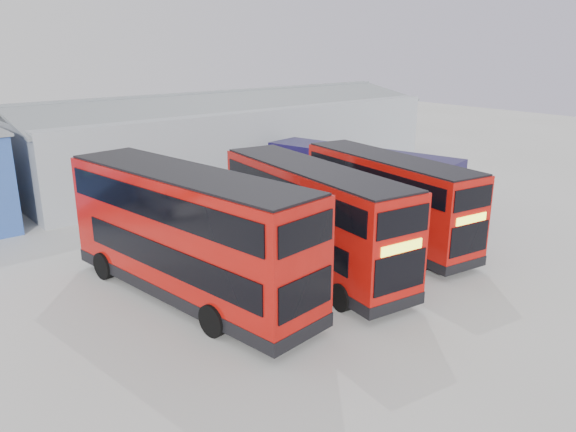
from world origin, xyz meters
The scene contains 6 objects.
ground_plane centered at (0.00, 0.00, 0.00)m, with size 120.00×120.00×0.00m, color #A2A29D.
maintenance_shed centered at (8.00, 20.00, 2.60)m, with size 30.50×12.00×5.89m.
double_decker_left centered at (-5.21, 2.38, 2.43)m, with size 4.25×11.79×4.88m.
double_decker_centre centered at (0.08, 1.40, 2.23)m, with size 3.96×10.84×4.49m.
double_decker_right centered at (5.09, 1.67, 2.10)m, with size 3.76×10.18×4.22m.
single_decker_blue centered at (9.09, 7.24, 1.60)m, with size 5.14×12.19×3.23m.
Camera 1 is at (-14.79, -14.95, 9.32)m, focal length 35.00 mm.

